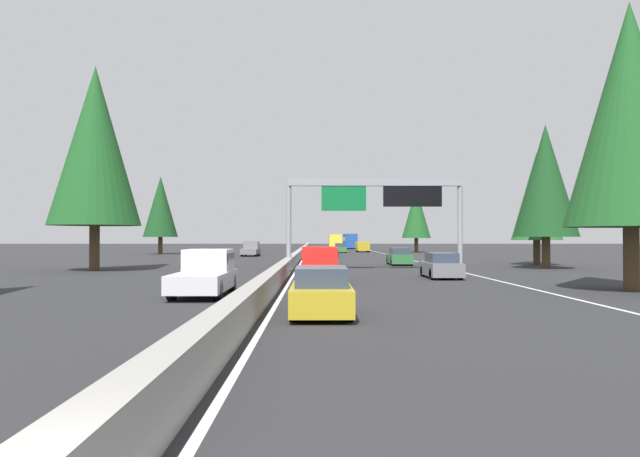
# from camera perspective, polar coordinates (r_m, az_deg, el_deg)

# --- Properties ---
(ground_plane) EXTENTS (320.00, 320.00, 0.00)m
(ground_plane) POSITION_cam_1_polar(r_m,az_deg,el_deg) (63.37, -1.89, -2.99)
(ground_plane) COLOR #262628
(median_barrier) EXTENTS (180.00, 0.56, 0.90)m
(median_barrier) POSITION_cam_1_polar(r_m,az_deg,el_deg) (83.35, -1.74, -2.17)
(median_barrier) COLOR gray
(median_barrier) RESTS_ON ground
(shoulder_stripe_right) EXTENTS (160.00, 0.16, 0.01)m
(shoulder_stripe_right) POSITION_cam_1_polar(r_m,az_deg,el_deg) (74.01, 7.28, -2.67)
(shoulder_stripe_right) COLOR silver
(shoulder_stripe_right) RESTS_ON ground
(shoulder_stripe_median) EXTENTS (160.00, 0.16, 0.01)m
(shoulder_stripe_median) POSITION_cam_1_polar(r_m,az_deg,el_deg) (73.36, -1.49, -2.70)
(shoulder_stripe_median) COLOR silver
(shoulder_stripe_median) RESTS_ON ground
(sign_gantry_overhead) EXTENTS (0.50, 12.68, 6.56)m
(sign_gantry_overhead) POSITION_cam_1_polar(r_m,az_deg,el_deg) (43.03, 5.47, 2.96)
(sign_gantry_overhead) COLOR gray
(sign_gantry_overhead) RESTS_ON ground
(sedan_near_center) EXTENTS (4.40, 1.80, 1.47)m
(sedan_near_center) POSITION_cam_1_polar(r_m,az_deg,el_deg) (18.13, 0.10, -6.15)
(sedan_near_center) COLOR #AD931E
(sedan_near_center) RESTS_ON ground
(pickup_far_left) EXTENTS (5.60, 2.00, 1.86)m
(pickup_far_left) POSITION_cam_1_polar(r_m,az_deg,el_deg) (31.13, -0.02, -3.51)
(pickup_far_left) COLOR red
(pickup_far_left) RESTS_ON ground
(sedan_mid_right) EXTENTS (4.40, 1.80, 1.47)m
(sedan_mid_right) POSITION_cam_1_polar(r_m,az_deg,el_deg) (51.60, 7.60, -2.71)
(sedan_mid_right) COLOR #2D6B38
(sedan_mid_right) RESTS_ON ground
(sedan_mid_left) EXTENTS (4.40, 1.80, 1.47)m
(sedan_mid_left) POSITION_cam_1_polar(r_m,az_deg,el_deg) (91.87, 1.94, -1.90)
(sedan_mid_left) COLOR #2D6B38
(sedan_mid_left) RESTS_ON ground
(box_truck_far_right) EXTENTS (8.50, 2.40, 2.95)m
(box_truck_far_right) POSITION_cam_1_polar(r_m,az_deg,el_deg) (117.01, 1.44, -1.23)
(box_truck_far_right) COLOR gold
(box_truck_far_right) RESTS_ON ground
(minivan_distant_b) EXTENTS (5.00, 1.95, 1.69)m
(minivan_distant_b) POSITION_cam_1_polar(r_m,az_deg,el_deg) (96.52, 4.09, -1.69)
(minivan_distant_b) COLOR #AD931E
(minivan_distant_b) RESTS_ON ground
(bus_distant_a) EXTENTS (11.50, 2.55, 3.10)m
(bus_distant_a) POSITION_cam_1_polar(r_m,az_deg,el_deg) (126.32, 2.87, -1.15)
(bus_distant_a) COLOR #1E4793
(bus_distant_a) RESTS_ON ground
(sedan_far_center) EXTENTS (4.40, 1.80, 1.47)m
(sedan_far_center) POSITION_cam_1_polar(r_m,az_deg,el_deg) (35.35, 11.49, -3.56)
(sedan_far_center) COLOR slate
(sedan_far_center) RESTS_ON ground
(oncoming_near) EXTENTS (5.60, 2.00, 1.86)m
(oncoming_near) POSITION_cam_1_polar(r_m,az_deg,el_deg) (24.97, -10.85, -4.15)
(oncoming_near) COLOR silver
(oncoming_near) RESTS_ON ground
(oncoming_far) EXTENTS (5.60, 2.00, 1.86)m
(oncoming_far) POSITION_cam_1_polar(r_m,az_deg,el_deg) (76.17, -6.62, -1.94)
(oncoming_far) COLOR slate
(oncoming_far) RESTS_ON ground
(conifer_right_foreground) EXTENTS (5.64, 5.64, 12.82)m
(conifer_right_foreground) POSITION_cam_1_polar(r_m,az_deg,el_deg) (30.08, 27.52, 9.66)
(conifer_right_foreground) COLOR #4C3823
(conifer_right_foreground) RESTS_ON ground
(conifer_right_near) EXTENTS (4.81, 4.81, 10.94)m
(conifer_right_near) POSITION_cam_1_polar(r_m,az_deg,el_deg) (48.35, 20.75, 4.29)
(conifer_right_near) COLOR #4C3823
(conifer_right_near) RESTS_ON ground
(conifer_right_mid) EXTENTS (4.26, 4.26, 9.68)m
(conifer_right_mid) POSITION_cam_1_polar(r_m,az_deg,el_deg) (54.79, 19.98, 2.88)
(conifer_right_mid) COLOR #4C3823
(conifer_right_mid) RESTS_ON ground
(conifer_right_far) EXTENTS (4.52, 4.52, 10.28)m
(conifer_right_far) POSITION_cam_1_polar(r_m,az_deg,el_deg) (95.24, 9.18, 1.49)
(conifer_right_far) COLOR #4C3823
(conifer_right_far) RESTS_ON ground
(conifer_left_near) EXTENTS (6.42, 6.42, 14.59)m
(conifer_left_near) POSITION_cam_1_polar(r_m,az_deg,el_deg) (45.69, -20.70, 7.39)
(conifer_left_near) COLOR #4C3823
(conifer_left_near) RESTS_ON ground
(conifer_left_mid) EXTENTS (4.86, 4.86, 11.03)m
(conifer_left_mid) POSITION_cam_1_polar(r_m,az_deg,el_deg) (87.40, -15.00, 2.02)
(conifer_left_mid) COLOR #4C3823
(conifer_left_mid) RESTS_ON ground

